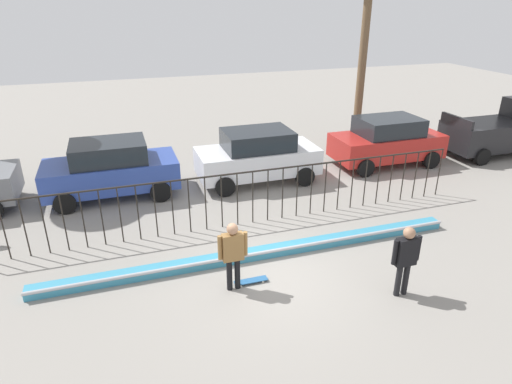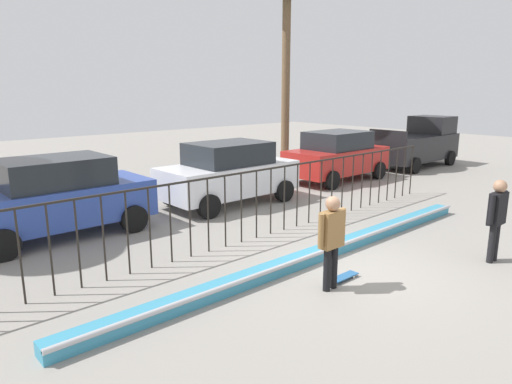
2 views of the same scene
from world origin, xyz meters
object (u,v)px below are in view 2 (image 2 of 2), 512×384
(skateboard, at_px, (342,278))
(camera_operator, at_px, (497,213))
(parked_car_red, at_px, (337,156))
(pickup_truck, at_px, (417,144))
(skateboarder, at_px, (332,234))
(parked_car_blue, at_px, (57,196))
(parked_car_white, at_px, (229,173))

(skateboard, xyz_separation_m, camera_operator, (3.08, -1.46, 0.97))
(parked_car_red, distance_m, pickup_truck, 5.47)
(camera_operator, height_order, parked_car_red, parked_car_red)
(camera_operator, distance_m, parked_car_red, 8.75)
(skateboard, xyz_separation_m, parked_car_red, (7.55, 6.07, 0.91))
(skateboarder, xyz_separation_m, skateboard, (0.44, 0.08, -0.95))
(camera_operator, bearing_deg, parked_car_blue, 7.16)
(skateboard, height_order, pickup_truck, pickup_truck)
(camera_operator, bearing_deg, skateboarder, 37.95)
(skateboarder, xyz_separation_m, camera_operator, (3.53, -1.38, 0.01))
(parked_car_blue, bearing_deg, parked_car_red, -1.23)
(camera_operator, bearing_deg, skateboard, 33.96)
(skateboarder, bearing_deg, parked_car_red, 35.41)
(skateboard, relative_size, parked_car_red, 0.19)
(parked_car_blue, bearing_deg, parked_car_white, -3.26)
(parked_car_blue, xyz_separation_m, parked_car_white, (5.03, -0.25, 0.00))
(camera_operator, xyz_separation_m, pickup_truck, (9.92, 7.20, 0.01))
(skateboard, bearing_deg, pickup_truck, 3.50)
(parked_car_white, bearing_deg, camera_operator, -83.85)
(skateboarder, bearing_deg, parked_car_white, 64.79)
(parked_car_red, bearing_deg, pickup_truck, -4.23)
(skateboarder, relative_size, parked_car_red, 0.39)
(parked_car_blue, relative_size, parked_car_red, 1.00)
(parked_car_blue, relative_size, parked_car_white, 1.00)
(skateboard, distance_m, pickup_truck, 14.25)
(parked_car_blue, distance_m, parked_car_white, 5.03)
(parked_car_blue, height_order, pickup_truck, pickup_truck)
(camera_operator, xyz_separation_m, parked_car_blue, (-5.98, 7.69, -0.05))
(parked_car_blue, height_order, parked_car_white, same)
(skateboard, height_order, parked_car_red, parked_car_red)
(parked_car_blue, height_order, parked_car_red, same)
(skateboarder, distance_m, pickup_truck, 14.66)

